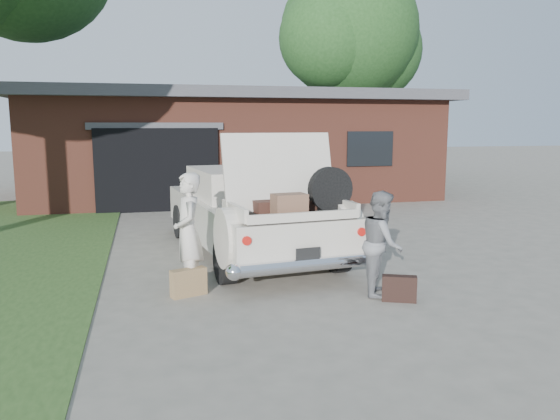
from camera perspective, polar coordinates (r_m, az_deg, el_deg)
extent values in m
plane|color=gray|center=(7.35, 1.14, -9.22)|extent=(90.00, 90.00, 0.00)
cube|color=brown|center=(18.47, -5.16, 6.43)|extent=(12.00, 7.00, 3.00)
cube|color=#4C4C51|center=(18.48, -5.23, 11.55)|extent=(12.80, 7.80, 0.30)
cube|color=black|center=(14.84, -12.67, 4.11)|extent=(3.20, 0.30, 2.20)
cube|color=#4C4C51|center=(14.72, -12.82, 8.55)|extent=(3.50, 0.12, 0.18)
cube|color=black|center=(16.03, 9.37, 6.34)|extent=(1.40, 0.08, 1.00)
cylinder|color=#38281E|center=(24.94, 7.07, 9.42)|extent=(0.44, 0.44, 5.08)
sphere|color=#2C5925|center=(25.26, 7.24, 18.08)|extent=(6.00, 6.00, 6.00)
sphere|color=#2C5925|center=(26.21, 9.58, 16.09)|extent=(4.50, 4.50, 4.50)
sphere|color=#2C5925|center=(24.09, 5.10, 17.48)|extent=(4.20, 4.20, 4.20)
cube|color=beige|center=(9.77, -3.25, -0.80)|extent=(2.54, 5.32, 0.67)
cube|color=beige|center=(9.98, -3.81, 2.82)|extent=(1.92, 2.24, 0.53)
cube|color=black|center=(10.91, -5.29, 3.22)|extent=(1.59, 0.27, 0.45)
cube|color=black|center=(9.06, -2.01, 2.09)|extent=(1.59, 0.27, 0.45)
cylinder|color=black|center=(7.94, -5.68, -5.32)|extent=(0.30, 0.70, 0.68)
cylinder|color=black|center=(8.57, 6.09, -4.27)|extent=(0.30, 0.70, 0.68)
cylinder|color=black|center=(11.28, -10.28, -1.18)|extent=(0.30, 0.70, 0.68)
cylinder|color=black|center=(11.73, -1.58, -0.65)|extent=(0.30, 0.70, 0.68)
cylinder|color=silver|center=(7.41, 2.87, -5.75)|extent=(2.11, 0.43, 0.18)
cylinder|color=#A5140F|center=(7.11, -3.58, -3.17)|extent=(0.13, 0.12, 0.12)
cylinder|color=#A5140F|center=(7.76, 8.40, -2.23)|extent=(0.13, 0.12, 0.12)
cube|color=black|center=(7.36, 2.94, -4.63)|extent=(0.35, 0.06, 0.17)
cube|color=black|center=(7.90, 0.98, -0.50)|extent=(1.71, 1.31, 0.04)
cube|color=beige|center=(7.62, -4.77, -0.09)|extent=(0.19, 1.13, 0.18)
cube|color=beige|center=(8.21, 6.31, 0.54)|extent=(0.19, 1.13, 0.18)
cube|color=beige|center=(7.37, 2.59, -0.69)|extent=(1.64, 0.25, 0.12)
cube|color=beige|center=(8.21, -0.09, 4.03)|extent=(1.75, 0.53, 1.15)
cube|color=#3F231B|center=(7.98, -0.80, 0.40)|extent=(0.58, 0.41, 0.18)
cube|color=brown|center=(7.58, 0.98, 0.50)|extent=(0.50, 0.36, 0.32)
cube|color=black|center=(8.07, 1.68, 0.45)|extent=(0.57, 0.41, 0.17)
cylinder|color=black|center=(8.05, 5.27, 2.17)|extent=(0.68, 0.24, 0.66)
imported|color=beige|center=(7.57, -9.56, -2.35)|extent=(0.42, 0.62, 1.65)
imported|color=slate|center=(7.49, 10.59, -3.40)|extent=(0.75, 0.83, 1.42)
cube|color=#93734B|center=(7.50, -9.53, -7.47)|extent=(0.51, 0.31, 0.37)
cube|color=black|center=(7.35, 12.35, -8.03)|extent=(0.46, 0.31, 0.34)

